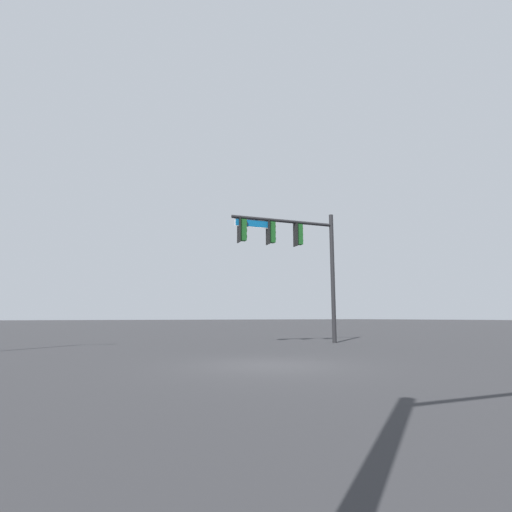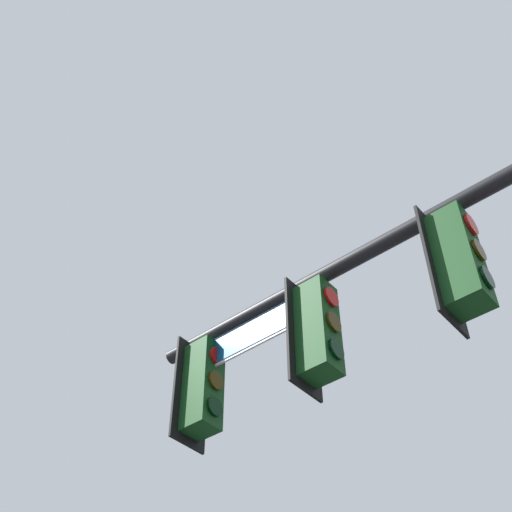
% 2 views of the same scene
% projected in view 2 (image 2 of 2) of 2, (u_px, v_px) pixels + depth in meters
% --- Properties ---
extents(signal_pole_near, '(5.82, 1.31, 7.00)m').
position_uv_depth(signal_pole_near, '(447.00, 329.00, 6.11)').
color(signal_pole_near, black).
rests_on(signal_pole_near, ground_plane).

